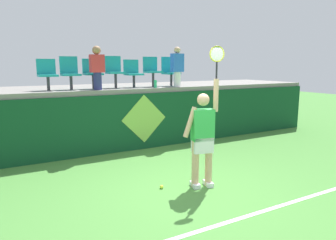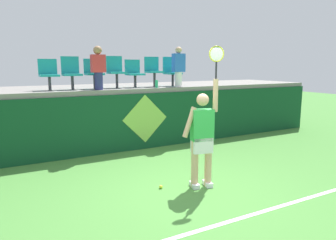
{
  "view_description": "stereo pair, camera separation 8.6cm",
  "coord_description": "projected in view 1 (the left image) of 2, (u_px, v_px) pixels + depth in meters",
  "views": [
    {
      "loc": [
        -2.88,
        -4.33,
        2.2
      ],
      "look_at": [
        0.17,
        1.1,
        1.11
      ],
      "focal_mm": 33.49,
      "sensor_mm": 36.0,
      "label": 1
    },
    {
      "loc": [
        -2.8,
        -4.37,
        2.2
      ],
      "look_at": [
        0.17,
        1.1,
        1.11
      ],
      "focal_mm": 33.49,
      "sensor_mm": 36.0,
      "label": 2
    }
  ],
  "objects": [
    {
      "name": "court_baseline_stripe",
      "position": [
        234.0,
        220.0,
        4.5
      ],
      "size": [
        11.89,
        0.08,
        0.01
      ],
      "primitive_type": "cube",
      "color": "white",
      "rests_on": "ground_plane"
    },
    {
      "name": "stadium_chair_3",
      "position": [
        114.0,
        70.0,
        8.36
      ],
      "size": [
        0.44,
        0.42,
        0.85
      ],
      "color": "#38383D",
      "rests_on": "spectator_platform"
    },
    {
      "name": "stadium_chair_4",
      "position": [
        133.0,
        72.0,
        8.62
      ],
      "size": [
        0.44,
        0.42,
        0.76
      ],
      "color": "#38383D",
      "rests_on": "spectator_platform"
    },
    {
      "name": "stadium_chair_5",
      "position": [
        152.0,
        70.0,
        8.9
      ],
      "size": [
        0.44,
        0.42,
        0.84
      ],
      "color": "#38383D",
      "rests_on": "spectator_platform"
    },
    {
      "name": "ground_plane",
      "position": [
        190.0,
        192.0,
        5.49
      ],
      "size": [
        40.0,
        40.0,
        0.0
      ],
      "primitive_type": "plane",
      "color": "#478438"
    },
    {
      "name": "stadium_chair_1",
      "position": [
        70.0,
        71.0,
        7.81
      ],
      "size": [
        0.44,
        0.42,
        0.82
      ],
      "color": "#38383D",
      "rests_on": "spectator_platform"
    },
    {
      "name": "stadium_chair_0",
      "position": [
        47.0,
        73.0,
        7.55
      ],
      "size": [
        0.44,
        0.42,
        0.76
      ],
      "color": "#38383D",
      "rests_on": "spectator_platform"
    },
    {
      "name": "stadium_chair_2",
      "position": [
        92.0,
        72.0,
        8.08
      ],
      "size": [
        0.44,
        0.42,
        0.77
      ],
      "color": "#38383D",
      "rests_on": "spectator_platform"
    },
    {
      "name": "spectator_1",
      "position": [
        97.0,
        67.0,
        7.68
      ],
      "size": [
        0.34,
        0.21,
        1.07
      ],
      "color": "navy",
      "rests_on": "spectator_platform"
    },
    {
      "name": "water_bottle",
      "position": [
        155.0,
        84.0,
        8.44
      ],
      "size": [
        0.08,
        0.08,
        0.21
      ],
      "primitive_type": "cylinder",
      "color": "#26B272",
      "rests_on": "spectator_platform"
    },
    {
      "name": "tennis_ball",
      "position": [
        162.0,
        187.0,
        5.65
      ],
      "size": [
        0.07,
        0.07,
        0.07
      ],
      "primitive_type": "sphere",
      "color": "#D1E533",
      "rests_on": "ground_plane"
    },
    {
      "name": "spectator_0",
      "position": [
        177.0,
        66.0,
        8.82
      ],
      "size": [
        0.34,
        0.2,
        1.11
      ],
      "color": "white",
      "rests_on": "spectator_platform"
    },
    {
      "name": "court_back_wall",
      "position": [
        124.0,
        123.0,
        8.05
      ],
      "size": [
        13.21,
        0.2,
        1.48
      ],
      "primitive_type": "cube",
      "color": "#0F4223",
      "rests_on": "ground_plane"
    },
    {
      "name": "wall_signage_mount",
      "position": [
        145.0,
        149.0,
        8.35
      ],
      "size": [
        1.27,
        0.01,
        1.45
      ],
      "color": "#0F4223",
      "rests_on": "ground_plane"
    },
    {
      "name": "tennis_player",
      "position": [
        203.0,
        135.0,
        5.6
      ],
      "size": [
        0.74,
        0.34,
        2.53
      ],
      "color": "white",
      "rests_on": "ground_plane"
    },
    {
      "name": "stadium_chair_6",
      "position": [
        170.0,
        70.0,
        9.2
      ],
      "size": [
        0.44,
        0.42,
        0.85
      ],
      "color": "#38383D",
      "rests_on": "spectator_platform"
    },
    {
      "name": "spectator_platform",
      "position": [
        107.0,
        89.0,
        9.01
      ],
      "size": [
        13.21,
        2.64,
        0.12
      ],
      "primitive_type": "cube",
      "color": "gray",
      "rests_on": "court_back_wall"
    }
  ]
}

